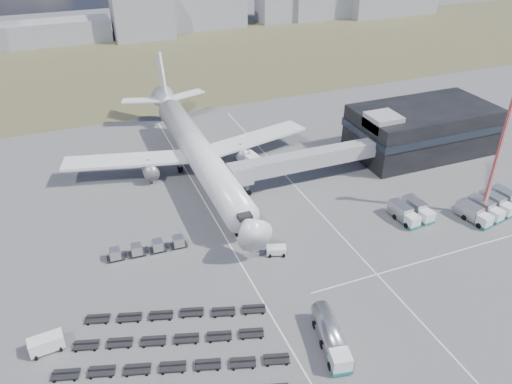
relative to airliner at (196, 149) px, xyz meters
name	(u,v)px	position (x,y,z in m)	size (l,w,h in m)	color
ground	(258,268)	(0.00, -32.38, -5.29)	(420.00, 420.00, 0.00)	#565659
grass_strip	(132,66)	(0.00, 77.62, -5.29)	(420.00, 90.00, 0.01)	#4D4C2E
lane_markings	(306,242)	(9.77, -29.38, -5.29)	(47.12, 110.00, 0.01)	silver
terminal	(422,129)	(47.77, -8.41, -0.04)	(30.40, 16.40, 11.00)	black
jet_bridge	(295,162)	(15.90, -11.95, -0.24)	(30.30, 3.80, 7.05)	#939399
airliner	(196,149)	(0.00, 0.00, 0.00)	(51.59, 64.53, 17.62)	white
skyline	(123,14)	(4.68, 116.28, 3.71)	(308.55, 21.92, 23.60)	#90939D
fuel_tanker	(331,337)	(2.81, -49.73, -3.71)	(4.41, 10.10, 3.17)	white
pushback_tug	(276,251)	(4.00, -30.31, -4.59)	(3.04, 1.71, 1.39)	white
utility_van	(46,344)	(-30.13, -37.37, -4.18)	(4.12, 1.87, 2.22)	white
catering_truck	(248,159)	(10.57, -0.96, -3.84)	(3.53, 6.52, 2.84)	white
service_trucks_near	(411,211)	(29.78, -29.79, -3.89)	(5.77, 6.75, 2.57)	white
service_trucks_far	(491,206)	(44.01, -33.62, -3.89)	(12.53, 8.33, 2.58)	white
uld_row	(147,248)	(-14.70, -22.53, -4.25)	(12.64, 2.25, 1.74)	black
baggage_dollies	(169,354)	(-16.42, -43.88, -4.92)	(30.22, 22.01, 0.75)	black
floodlight_mast	(501,144)	(42.51, -33.35, 8.39)	(2.59, 2.11, 27.29)	#B21F1C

